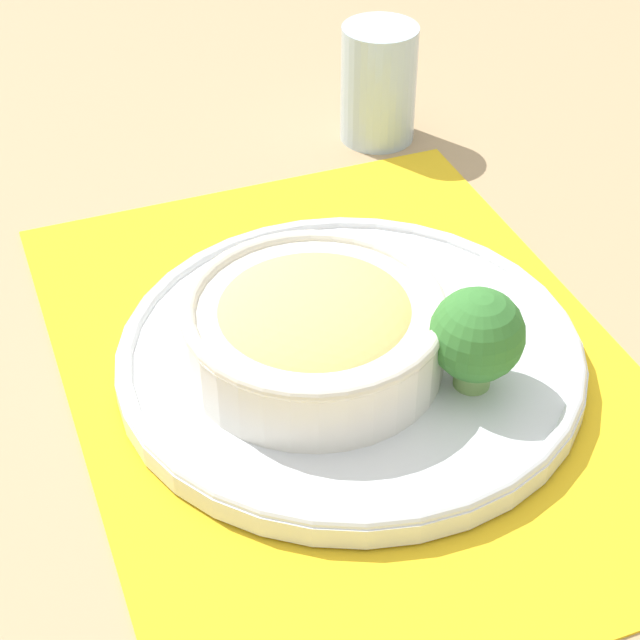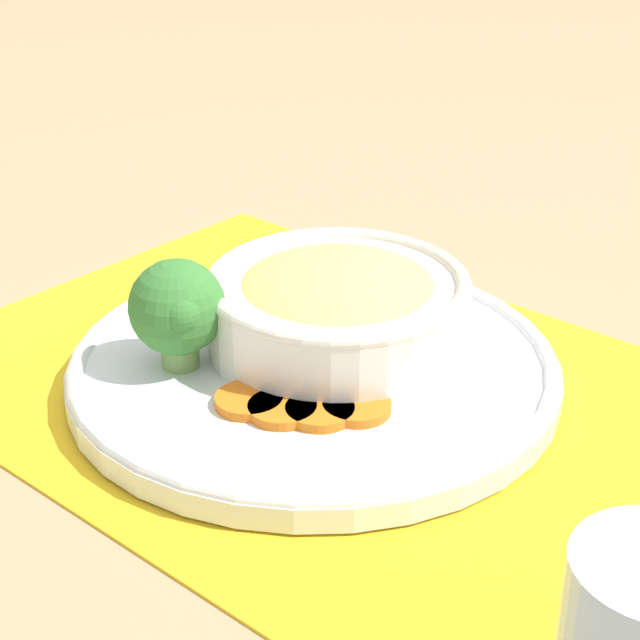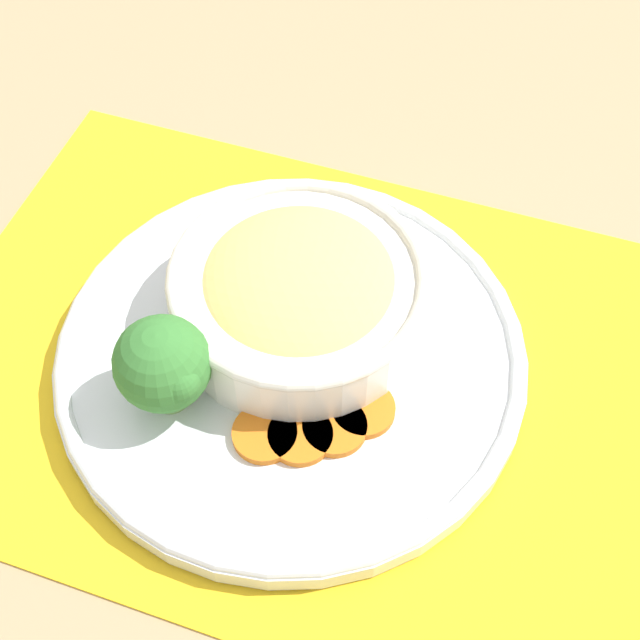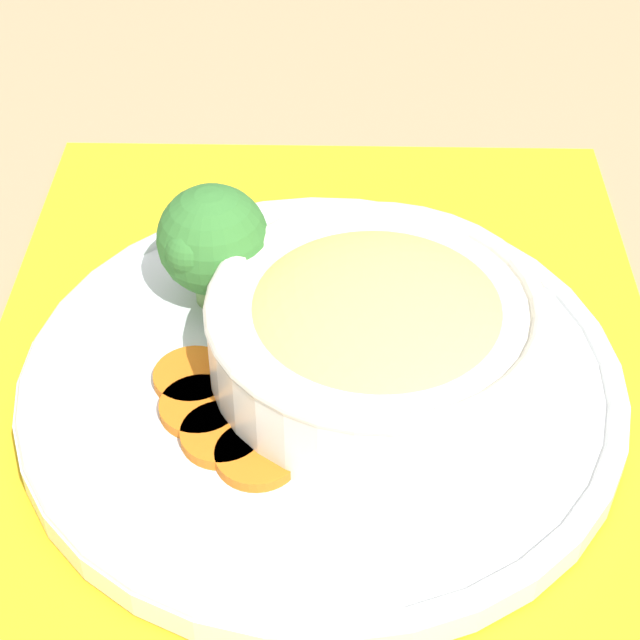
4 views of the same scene
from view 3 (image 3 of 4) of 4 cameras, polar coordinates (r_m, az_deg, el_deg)
ground_plane at (r=0.63m, az=-1.83°, el=-2.92°), size 4.00×4.00×0.00m
placemat at (r=0.63m, az=-1.83°, el=-2.82°), size 0.56×0.45×0.00m
plate at (r=0.62m, az=-1.86°, el=-2.16°), size 0.33×0.33×0.02m
bowl at (r=0.61m, az=-1.34°, el=1.83°), size 0.18×0.18×0.06m
broccoli_floret at (r=0.57m, az=-10.02°, el=-2.85°), size 0.06×0.06×0.07m
carrot_slice_near at (r=0.58m, az=-3.56°, el=-7.27°), size 0.04×0.04×0.01m
carrot_slice_middle at (r=0.58m, az=-1.27°, el=-7.40°), size 0.04×0.04×0.01m
carrot_slice_far at (r=0.58m, az=0.95°, el=-6.86°), size 0.04×0.04×0.01m
carrot_slice_extra at (r=0.59m, az=2.78°, el=-5.71°), size 0.04×0.04×0.01m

